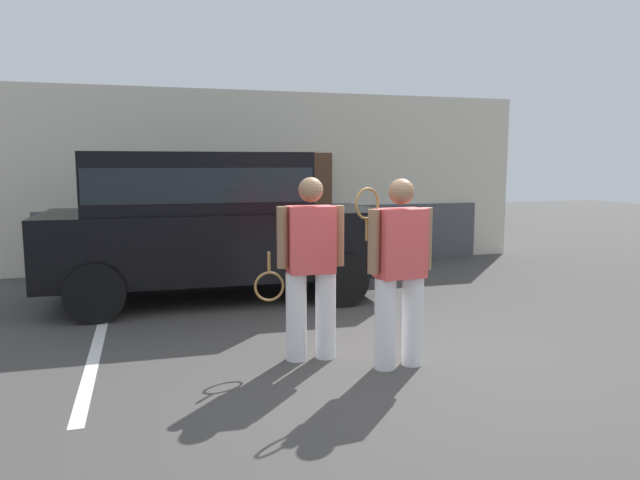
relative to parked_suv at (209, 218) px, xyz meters
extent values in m
plane|color=#423F3D|center=(1.48, -3.24, -1.15)|extent=(40.00, 40.00, 0.00)
cube|color=silver|center=(-1.39, -1.74, -1.14)|extent=(0.12, 4.40, 0.01)
cube|color=beige|center=(1.48, 2.52, 0.46)|extent=(9.89, 0.30, 3.21)
cube|color=#4C4C51|center=(1.48, 2.32, -0.60)|extent=(8.31, 0.10, 1.10)
cube|color=brown|center=(2.10, 2.30, -0.10)|extent=(0.90, 0.06, 2.10)
cube|color=black|center=(0.11, 0.00, -0.35)|extent=(4.64, 2.00, 0.90)
cube|color=black|center=(-0.14, 0.00, 0.50)|extent=(2.94, 1.82, 0.80)
cube|color=black|center=(-0.14, 0.00, 0.48)|extent=(2.88, 1.84, 0.44)
cylinder|color=black|center=(1.68, 0.91, -0.79)|extent=(0.73, 0.28, 0.72)
cylinder|color=black|center=(1.64, -0.99, -0.79)|extent=(0.73, 0.28, 0.72)
cylinder|color=black|center=(-1.42, 0.98, -0.79)|extent=(0.73, 0.28, 0.72)
cylinder|color=black|center=(-1.46, -0.92, -0.79)|extent=(0.73, 0.28, 0.72)
cylinder|color=white|center=(0.81, -2.94, -0.71)|extent=(0.20, 0.20, 0.86)
cylinder|color=white|center=(0.52, -2.93, -0.71)|extent=(0.20, 0.20, 0.86)
cube|color=#E04C4C|center=(0.67, -2.94, 0.04)|extent=(0.45, 0.30, 0.64)
sphere|color=#8C6647|center=(0.67, -2.94, 0.51)|extent=(0.24, 0.24, 0.24)
cylinder|color=#8C6647|center=(0.94, -2.95, 0.06)|extent=(0.11, 0.11, 0.59)
cylinder|color=#8C6647|center=(0.39, -2.92, 0.06)|extent=(0.11, 0.11, 0.59)
torus|color=olive|center=(0.27, -2.86, -0.41)|extent=(0.37, 0.04, 0.37)
cylinder|color=olive|center=(0.27, -2.86, -0.18)|extent=(0.03, 0.03, 0.20)
cylinder|color=white|center=(1.54, -3.37, -0.72)|extent=(0.20, 0.20, 0.86)
cylinder|color=white|center=(1.25, -3.40, -0.72)|extent=(0.20, 0.20, 0.86)
cube|color=#E04C4C|center=(1.40, -3.39, 0.03)|extent=(0.46, 0.31, 0.64)
sphere|color=#8C6647|center=(1.40, -3.39, 0.51)|extent=(0.24, 0.24, 0.24)
cylinder|color=#8C6647|center=(1.67, -3.36, 0.06)|extent=(0.11, 0.11, 0.58)
cylinder|color=#8C6647|center=(1.12, -3.41, 0.06)|extent=(0.11, 0.11, 0.58)
torus|color=olive|center=(1.07, -3.36, 0.40)|extent=(0.28, 0.13, 0.29)
cylinder|color=olive|center=(1.07, -3.36, 0.17)|extent=(0.03, 0.03, 0.20)
cylinder|color=#9E5638|center=(4.00, 1.65, -1.05)|extent=(0.33, 0.33, 0.20)
sphere|color=#2D6B28|center=(4.00, 1.65, -0.73)|extent=(0.51, 0.51, 0.51)
camera|label=1|loc=(-0.84, -8.27, 0.76)|focal=32.80mm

